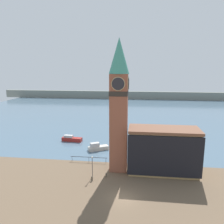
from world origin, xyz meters
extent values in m
plane|color=brown|center=(0.00, 0.00, 0.00)|extent=(160.00, 160.00, 0.00)
cube|color=slate|center=(0.00, 72.91, 0.00)|extent=(160.00, 120.00, 0.00)
cube|color=gray|center=(0.00, 112.91, 2.50)|extent=(180.00, 3.00, 5.00)
cube|color=#232328|center=(-8.43, 12.66, 1.05)|extent=(8.08, 0.08, 0.08)
cylinder|color=#232328|center=(-12.17, 12.66, 0.53)|extent=(0.07, 0.07, 1.05)
cylinder|color=#232328|center=(-8.43, 12.66, 0.53)|extent=(0.07, 0.07, 1.05)
cylinder|color=#232328|center=(-4.69, 12.66, 0.53)|extent=(0.07, 0.07, 1.05)
cube|color=brown|center=(-1.74, 10.02, 9.46)|extent=(3.29, 3.29, 18.91)
cube|color=#2D2823|center=(-1.74, 10.02, 15.35)|extent=(3.41, 3.41, 0.90)
cylinder|color=tan|center=(-1.74, 8.31, 17.18)|extent=(2.49, 0.12, 2.49)
cylinder|color=#232328|center=(-1.74, 8.23, 17.18)|extent=(2.27, 0.12, 2.27)
cylinder|color=tan|center=(-0.04, 10.02, 17.18)|extent=(0.12, 2.49, 2.49)
cylinder|color=#232328|center=(0.05, 10.02, 17.18)|extent=(0.12, 2.27, 2.27)
cone|color=teal|center=(-1.74, 10.02, 22.15)|extent=(3.79, 3.79, 6.48)
cube|color=tan|center=(6.86, 9.86, 4.16)|extent=(12.89, 5.38, 8.31)
cube|color=brown|center=(6.86, 9.86, 8.56)|extent=(13.29, 5.78, 0.50)
cube|color=black|center=(6.86, 7.02, 4.32)|extent=(13.39, 0.30, 7.65)
cube|color=#B7B2A8|center=(-7.67, 19.78, 0.48)|extent=(5.20, 3.77, 0.95)
cube|color=#B2B2B2|center=(-8.47, 19.37, 1.45)|extent=(2.49, 2.04, 0.99)
cube|color=maroon|center=(-16.13, 25.46, 0.52)|extent=(5.74, 2.11, 1.03)
cube|color=#B2B2B2|center=(-17.14, 25.57, 1.34)|extent=(2.57, 1.32, 0.62)
cylinder|color=brown|center=(-3.69, 6.47, 0.32)|extent=(0.31, 0.31, 0.64)
sphere|color=brown|center=(-3.69, 6.47, 0.64)|extent=(0.33, 0.33, 0.33)
cylinder|color=brown|center=(-6.06, 4.79, 0.34)|extent=(0.33, 0.33, 0.68)
sphere|color=brown|center=(-6.06, 4.79, 0.68)|extent=(0.35, 0.35, 0.35)
cylinder|color=#2D2D33|center=(-6.23, 6.04, 1.93)|extent=(0.10, 0.10, 3.86)
sphere|color=silver|center=(-6.23, 6.04, 3.96)|extent=(0.32, 0.32, 0.32)
camera|label=1|loc=(1.92, -30.66, 19.92)|focal=35.00mm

